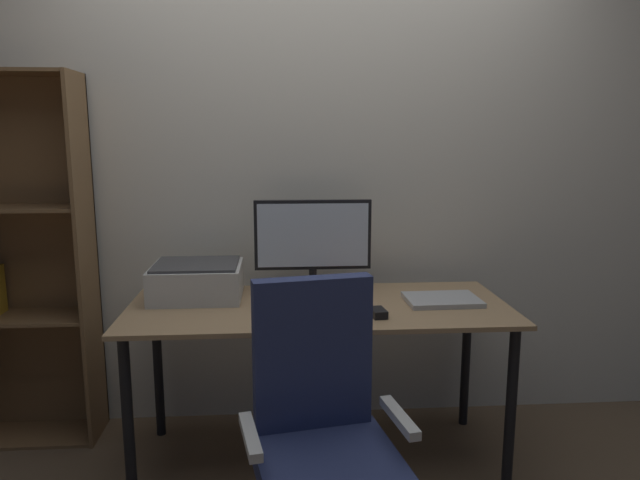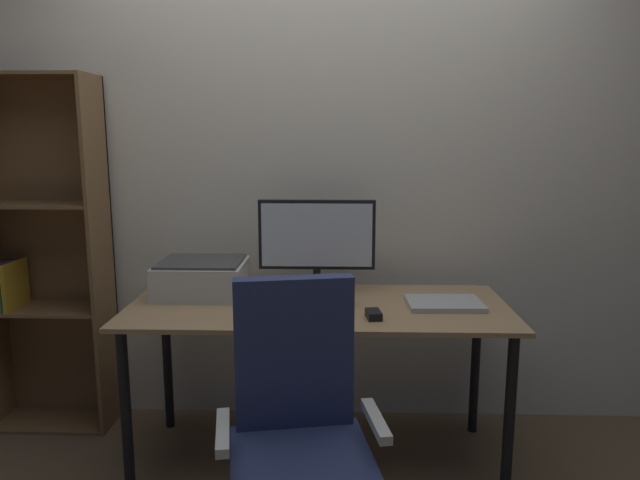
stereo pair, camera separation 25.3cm
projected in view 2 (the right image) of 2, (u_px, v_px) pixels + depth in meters
ground_plane at (318, 459)px, 2.69m from camera, size 12.00×12.00×0.00m
back_wall at (321, 169)px, 2.97m from camera, size 6.40×0.10×2.60m
desk at (318, 322)px, 2.57m from camera, size 1.66×0.70×0.74m
monitor at (317, 240)px, 2.71m from camera, size 0.54×0.20×0.44m
keyboard at (314, 316)px, 2.36m from camera, size 0.29×0.12×0.02m
mouse at (374, 314)px, 2.36m from camera, size 0.07×0.10×0.03m
coffee_mug at (341, 294)px, 2.55m from camera, size 0.10×0.08×0.10m
laptop at (444, 303)px, 2.54m from camera, size 0.33×0.24×0.02m
printer at (202, 278)px, 2.70m from camera, size 0.40×0.34×0.16m
office_chair at (299, 452)px, 1.89m from camera, size 0.56×0.55×1.01m
bookshelf at (43, 259)px, 2.92m from camera, size 0.60×0.28×1.75m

